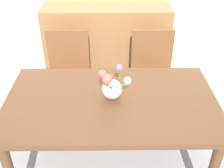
{
  "coord_description": "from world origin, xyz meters",
  "views": [
    {
      "loc": [
        -0.01,
        -1.63,
        1.94
      ],
      "look_at": [
        0.01,
        0.03,
        0.85
      ],
      "focal_mm": 44.46,
      "sensor_mm": 36.0,
      "label": 1
    }
  ],
  "objects_px": {
    "dining_table": "(111,109)",
    "dresser": "(107,48)",
    "chair_left": "(68,70)",
    "chair_right": "(152,69)",
    "flower_vase": "(111,86)"
  },
  "relations": [
    {
      "from": "chair_right",
      "to": "flower_vase",
      "type": "bearing_deg",
      "value": 61.51
    },
    {
      "from": "dining_table",
      "to": "chair_left",
      "type": "distance_m",
      "value": 0.91
    },
    {
      "from": "dining_table",
      "to": "chair_left",
      "type": "xyz_separation_m",
      "value": [
        -0.43,
        0.8,
        -0.12
      ]
    },
    {
      "from": "chair_left",
      "to": "dresser",
      "type": "height_order",
      "value": "dresser"
    },
    {
      "from": "dining_table",
      "to": "flower_vase",
      "type": "relative_size",
      "value": 5.98
    },
    {
      "from": "chair_right",
      "to": "flower_vase",
      "type": "xyz_separation_m",
      "value": [
        -0.43,
        -0.78,
        0.32
      ]
    },
    {
      "from": "dining_table",
      "to": "dresser",
      "type": "bearing_deg",
      "value": 91.61
    },
    {
      "from": "dining_table",
      "to": "chair_right",
      "type": "height_order",
      "value": "chair_right"
    },
    {
      "from": "chair_right",
      "to": "dining_table",
      "type": "bearing_deg",
      "value": 61.91
    },
    {
      "from": "dining_table",
      "to": "dresser",
      "type": "relative_size",
      "value": 1.11
    },
    {
      "from": "chair_right",
      "to": "dresser",
      "type": "xyz_separation_m",
      "value": [
        -0.46,
        0.53,
        -0.02
      ]
    },
    {
      "from": "chair_right",
      "to": "dresser",
      "type": "relative_size",
      "value": 0.64
    },
    {
      "from": "dining_table",
      "to": "chair_right",
      "type": "relative_size",
      "value": 1.73
    },
    {
      "from": "chair_right",
      "to": "dresser",
      "type": "bearing_deg",
      "value": -48.85
    },
    {
      "from": "flower_vase",
      "to": "chair_right",
      "type": "bearing_deg",
      "value": 61.51
    }
  ]
}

